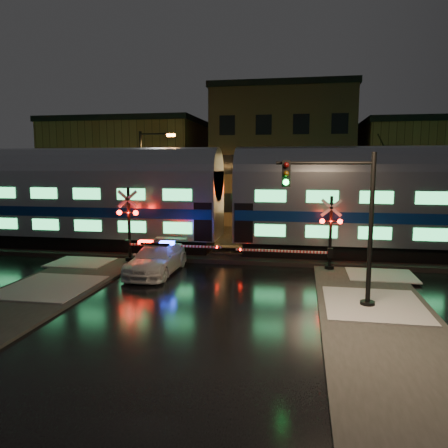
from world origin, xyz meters
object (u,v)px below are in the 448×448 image
at_px(police_car, 157,259).
at_px(crossing_signal_left, 135,233).
at_px(crossing_signal_right, 323,241).
at_px(traffic_light, 345,227).
at_px(streetlight, 145,179).

bearing_deg(police_car, crossing_signal_left, 135.16).
bearing_deg(crossing_signal_right, police_car, -167.12).
bearing_deg(police_car, crossing_signal_right, 13.51).
height_order(crossing_signal_right, traffic_light, traffic_light).
distance_m(police_car, streetlight, 9.91).
relative_size(police_car, traffic_light, 0.87).
distance_m(crossing_signal_right, crossing_signal_left, 9.63).
bearing_deg(traffic_light, streetlight, 120.07).
distance_m(police_car, traffic_light, 9.43).
distance_m(crossing_signal_left, streetlight, 7.42).
relative_size(police_car, crossing_signal_left, 0.87).
xyz_separation_m(police_car, traffic_light, (8.37, -3.70, 2.28)).
relative_size(traffic_light, streetlight, 0.76).
distance_m(crossing_signal_left, traffic_light, 11.62).
distance_m(traffic_light, streetlight, 17.17).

